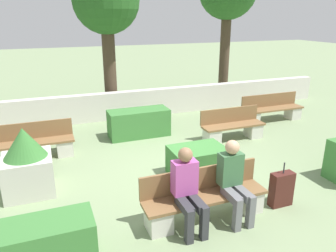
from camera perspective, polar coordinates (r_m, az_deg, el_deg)
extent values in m
plane|color=gray|center=(7.04, 2.08, -8.12)|extent=(60.00, 60.00, 0.00)
cube|color=beige|center=(10.70, -6.92, 3.77)|extent=(14.65, 0.30, 0.86)
cube|color=brown|center=(5.42, 6.66, -12.29)|extent=(2.09, 0.44, 0.05)
cube|color=brown|center=(5.50, 5.57, -9.08)|extent=(2.09, 0.04, 0.40)
cube|color=beige|center=(5.26, -1.64, -15.99)|extent=(0.36, 0.40, 0.37)
cube|color=beige|center=(5.91, 13.76, -12.31)|extent=(0.36, 0.40, 0.37)
cube|color=brown|center=(10.74, 17.87, 2.85)|extent=(2.03, 0.44, 0.05)
cube|color=brown|center=(10.86, 17.20, 4.33)|extent=(2.03, 0.04, 0.40)
cube|color=beige|center=(10.33, 14.34, 1.35)|extent=(0.36, 0.40, 0.37)
cube|color=beige|center=(11.29, 20.89, 2.16)|extent=(0.36, 0.40, 0.37)
cube|color=brown|center=(8.14, -23.64, -2.87)|extent=(2.16, 0.44, 0.05)
cube|color=brown|center=(8.29, -23.80, -0.84)|extent=(2.16, 0.04, 0.40)
cube|color=beige|center=(8.20, -17.53, -3.56)|extent=(0.36, 0.40, 0.37)
cube|color=brown|center=(8.85, 11.37, 0.07)|extent=(1.74, 0.44, 0.05)
cube|color=brown|center=(8.97, 10.65, 1.90)|extent=(1.74, 0.04, 0.40)
cube|color=beige|center=(8.60, 7.67, -1.75)|extent=(0.36, 0.40, 0.37)
cube|color=beige|center=(9.26, 14.64, -0.71)|extent=(0.36, 0.40, 0.37)
cube|color=#333338|center=(5.03, 2.88, -13.65)|extent=(0.14, 0.46, 0.13)
cube|color=#333338|center=(5.10, 4.99, -13.18)|extent=(0.14, 0.46, 0.13)
cube|color=#333338|center=(4.97, 3.74, -17.07)|extent=(0.11, 0.11, 0.55)
cube|color=#333338|center=(5.06, 6.31, -16.43)|extent=(0.11, 0.11, 0.55)
cube|color=#B74C9E|center=(5.09, 2.88, -8.89)|extent=(0.38, 0.22, 0.54)
sphere|color=#936B4C|center=(4.91, 3.05, -5.03)|extent=(0.22, 0.22, 0.22)
cube|color=slate|center=(5.37, 10.97, -11.75)|extent=(0.14, 0.46, 0.13)
cube|color=slate|center=(5.47, 12.79, -11.29)|extent=(0.14, 0.46, 0.13)
cube|color=slate|center=(5.31, 11.98, -14.90)|extent=(0.11, 0.11, 0.55)
cube|color=slate|center=(5.43, 14.18, -14.26)|extent=(0.11, 0.11, 0.55)
cube|color=#3D6B42|center=(5.44, 10.77, -7.31)|extent=(0.38, 0.22, 0.54)
sphere|color=tan|center=(5.26, 11.13, -3.64)|extent=(0.23, 0.23, 0.23)
cube|color=#3D7A38|center=(4.86, -22.95, -18.95)|extent=(1.67, 0.62, 0.65)
cube|color=#3D7A38|center=(6.85, 5.16, -6.17)|extent=(1.13, 0.79, 0.60)
cube|color=#3D7A38|center=(9.01, -5.10, 0.54)|extent=(1.64, 0.67, 0.74)
cube|color=beige|center=(6.70, -23.10, -7.74)|extent=(0.88, 0.88, 0.72)
cone|color=#387533|center=(6.46, -23.81, -2.66)|extent=(0.77, 0.77, 0.55)
cube|color=#471E19|center=(6.12, 19.14, -10.36)|extent=(0.41, 0.18, 0.62)
cylinder|color=#333338|center=(5.94, 19.56, -6.90)|extent=(0.02, 0.02, 0.20)
cylinder|color=#473828|center=(10.94, -10.10, 9.80)|extent=(0.41, 0.41, 3.04)
sphere|color=#285B23|center=(10.82, -10.77, 20.76)|extent=(2.05, 2.05, 2.05)
cylinder|color=#473828|center=(13.45, 9.82, 12.38)|extent=(0.39, 0.39, 3.47)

